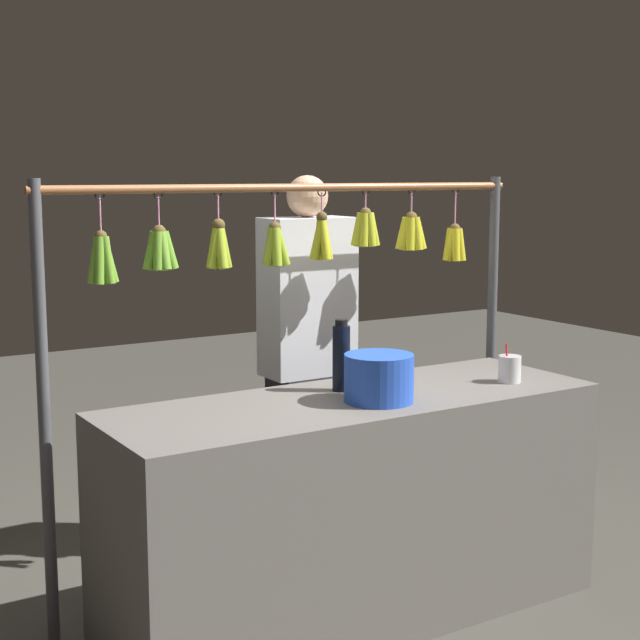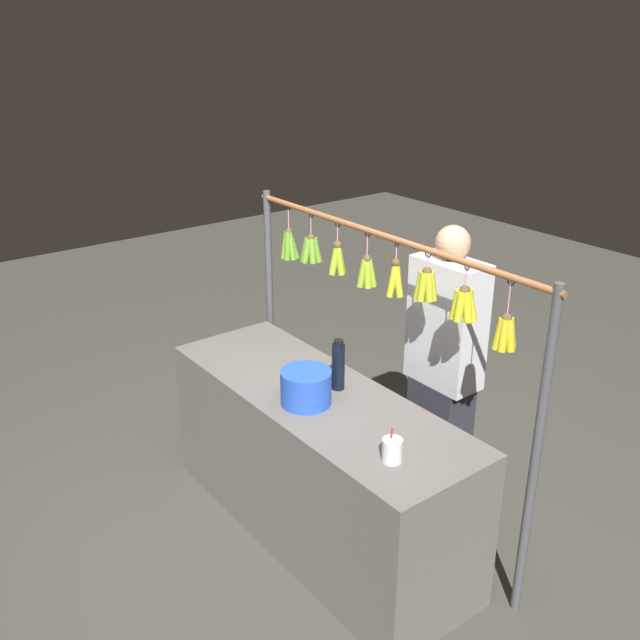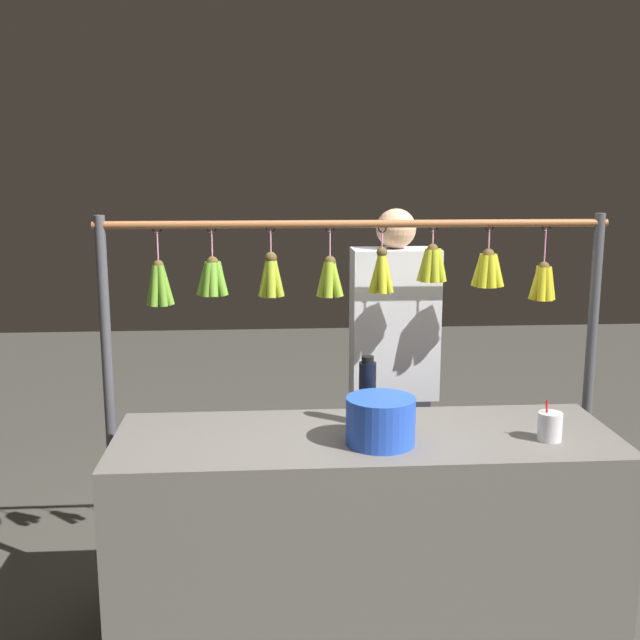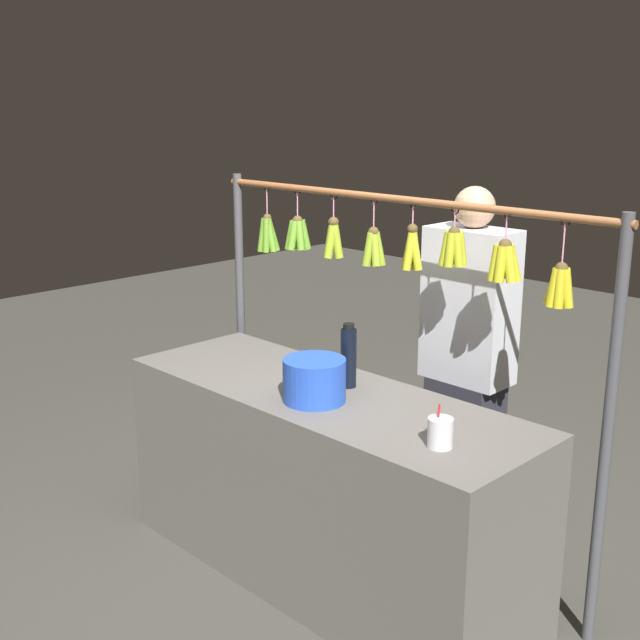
# 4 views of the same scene
# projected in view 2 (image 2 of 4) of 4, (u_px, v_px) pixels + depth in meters

# --- Properties ---
(ground_plane) EXTENTS (12.00, 12.00, 0.00)m
(ground_plane) POSITION_uv_depth(u_px,v_px,m) (318.00, 528.00, 3.92)
(ground_plane) COLOR #44433B
(market_counter) EXTENTS (1.90, 0.64, 0.85)m
(market_counter) POSITION_uv_depth(u_px,v_px,m) (317.00, 464.00, 3.76)
(market_counter) COLOR #66605B
(market_counter) RESTS_ON ground
(display_rack) EXTENTS (2.12, 0.13, 1.65)m
(display_rack) POSITION_uv_depth(u_px,v_px,m) (380.00, 307.00, 3.67)
(display_rack) COLOR #4C4C51
(display_rack) RESTS_ON ground
(water_bottle) EXTENTS (0.07, 0.07, 0.27)m
(water_bottle) POSITION_uv_depth(u_px,v_px,m) (338.00, 366.00, 3.59)
(water_bottle) COLOR black
(water_bottle) RESTS_ON market_counter
(blue_bucket) EXTENTS (0.25, 0.25, 0.17)m
(blue_bucket) POSITION_uv_depth(u_px,v_px,m) (306.00, 387.00, 3.47)
(blue_bucket) COLOR blue
(blue_bucket) RESTS_ON market_counter
(drink_cup) EXTENTS (0.09, 0.09, 0.15)m
(drink_cup) POSITION_uv_depth(u_px,v_px,m) (392.00, 450.00, 3.02)
(drink_cup) COLOR silver
(drink_cup) RESTS_ON market_counter
(vendor_person) EXTENTS (0.39, 0.21, 1.66)m
(vendor_person) POSITION_uv_depth(u_px,v_px,m) (443.00, 376.00, 3.83)
(vendor_person) COLOR #2D2D38
(vendor_person) RESTS_ON ground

